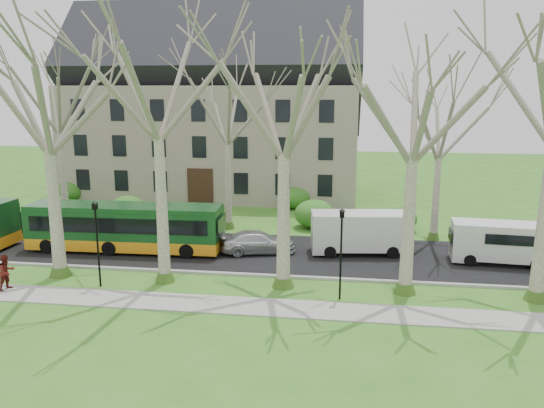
{
  "coord_description": "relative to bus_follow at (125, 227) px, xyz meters",
  "views": [
    {
      "loc": [
        6.06,
        -24.82,
        9.81
      ],
      "look_at": [
        2.2,
        3.0,
        3.64
      ],
      "focal_mm": 35.0,
      "sensor_mm": 36.0,
      "label": 1
    }
  ],
  "objects": [
    {
      "name": "ground",
      "position": [
        7.09,
        -4.82,
        -1.53
      ],
      "size": [
        120.0,
        120.0,
        0.0
      ],
      "primitive_type": "plane",
      "color": "#356F1F",
      "rests_on": "ground"
    },
    {
      "name": "sidewalk",
      "position": [
        7.09,
        -7.32,
        -1.5
      ],
      "size": [
        70.0,
        2.0,
        0.06
      ],
      "primitive_type": "cube",
      "color": "gray",
      "rests_on": "ground"
    },
    {
      "name": "road",
      "position": [
        7.09,
        0.68,
        -1.5
      ],
      "size": [
        80.0,
        8.0,
        0.06
      ],
      "primitive_type": "cube",
      "color": "black",
      "rests_on": "ground"
    },
    {
      "name": "curb",
      "position": [
        7.09,
        -3.32,
        -1.46
      ],
      "size": [
        80.0,
        0.25,
        0.14
      ],
      "primitive_type": "cube",
      "color": "#A5A39E",
      "rests_on": "ground"
    },
    {
      "name": "building",
      "position": [
        1.09,
        19.18,
        6.53
      ],
      "size": [
        26.5,
        12.2,
        16.0
      ],
      "color": "gray",
      "rests_on": "ground"
    },
    {
      "name": "tree_row_verge",
      "position": [
        7.09,
        -4.52,
        5.47
      ],
      "size": [
        49.0,
        7.0,
        14.0
      ],
      "color": "gray",
      "rests_on": "ground"
    },
    {
      "name": "tree_row_far",
      "position": [
        5.76,
        6.18,
        4.47
      ],
      "size": [
        33.0,
        7.0,
        12.0
      ],
      "color": "gray",
      "rests_on": "ground"
    },
    {
      "name": "lamp_row",
      "position": [
        7.09,
        -5.82,
        1.04
      ],
      "size": [
        36.22,
        0.22,
        4.3
      ],
      "color": "black",
      "rests_on": "ground"
    },
    {
      "name": "hedges",
      "position": [
        2.42,
        9.18,
        -0.53
      ],
      "size": [
        30.6,
        8.6,
        2.0
      ],
      "color": "#21641C",
      "rests_on": "ground"
    },
    {
      "name": "bus_follow",
      "position": [
        0.0,
        0.0,
        0.0
      ],
      "size": [
        11.84,
        2.74,
        2.95
      ],
      "primitive_type": null,
      "rotation": [
        0.0,
        0.0,
        0.02
      ],
      "color": "#13431B",
      "rests_on": "road"
    },
    {
      "name": "sedan",
      "position": [
        8.1,
        0.66,
        -0.82
      ],
      "size": [
        4.83,
        2.94,
        1.31
      ],
      "primitive_type": "imported",
      "rotation": [
        0.0,
        0.0,
        1.83
      ],
      "color": "#B9B9BE",
      "rests_on": "road"
    },
    {
      "name": "van_a",
      "position": [
        14.14,
        1.38,
        -0.23
      ],
      "size": [
        5.92,
        2.76,
        2.49
      ],
      "primitive_type": null,
      "rotation": [
        0.0,
        0.0,
        0.12
      ],
      "color": "silver",
      "rests_on": "road"
    },
    {
      "name": "van_b",
      "position": [
        22.02,
        0.57,
        -0.31
      ],
      "size": [
        5.49,
        2.37,
        2.33
      ],
      "primitive_type": null,
      "rotation": [
        0.0,
        0.0,
        -0.08
      ],
      "color": "silver",
      "rests_on": "road"
    },
    {
      "name": "pedestrian_b",
      "position": [
        -3.2,
        -6.94,
        -0.58
      ],
      "size": [
        0.91,
        1.03,
        1.78
      ],
      "primitive_type": "imported",
      "rotation": [
        0.0,
        0.0,
        1.25
      ],
      "color": "#591714",
      "rests_on": "sidewalk"
    }
  ]
}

